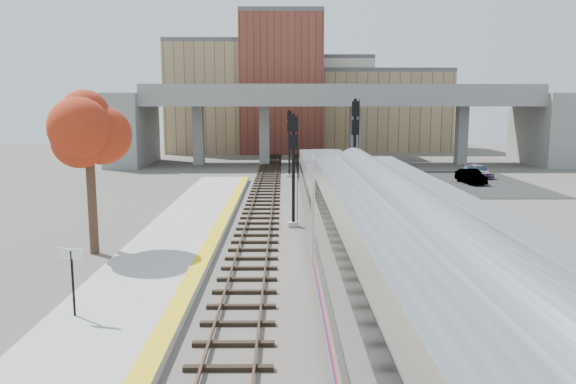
# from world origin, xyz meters

# --- Properties ---
(ground) EXTENTS (160.00, 160.00, 0.00)m
(ground) POSITION_xyz_m (0.00, 0.00, 0.00)
(ground) COLOR #47423D
(ground) RESTS_ON ground
(platform) EXTENTS (4.50, 60.00, 0.35)m
(platform) POSITION_xyz_m (-7.25, 0.00, 0.17)
(platform) COLOR #9E9E99
(platform) RESTS_ON ground
(yellow_strip) EXTENTS (0.70, 60.00, 0.01)m
(yellow_strip) POSITION_xyz_m (-5.35, 0.00, 0.35)
(yellow_strip) COLOR yellow
(yellow_strip) RESTS_ON platform
(tracks) EXTENTS (10.70, 95.00, 0.25)m
(tracks) POSITION_xyz_m (0.93, 12.50, 0.08)
(tracks) COLOR black
(tracks) RESTS_ON ground
(overpass) EXTENTS (54.00, 12.00, 9.50)m
(overpass) POSITION_xyz_m (4.92, 45.00, 5.81)
(overpass) COLOR slate
(overpass) RESTS_ON ground
(buildings_far) EXTENTS (43.00, 21.00, 20.60)m
(buildings_far) POSITION_xyz_m (1.26, 66.57, 7.88)
(buildings_far) COLOR #9B825A
(buildings_far) RESTS_ON ground
(parking_lot) EXTENTS (14.00, 18.00, 0.04)m
(parking_lot) POSITION_xyz_m (14.00, 28.00, 0.02)
(parking_lot) COLOR black
(parking_lot) RESTS_ON ground
(locomotive) EXTENTS (3.02, 19.05, 4.10)m
(locomotive) POSITION_xyz_m (1.00, 8.40, 2.28)
(locomotive) COLOR #A8AAB2
(locomotive) RESTS_ON ground
(coach) EXTENTS (3.03, 25.00, 5.00)m
(coach) POSITION_xyz_m (1.00, -14.21, 2.80)
(coach) COLOR #A8AAB2
(coach) RESTS_ON ground
(signal_mast_near) EXTENTS (0.60, 0.64, 6.70)m
(signal_mast_near) POSITION_xyz_m (-1.10, 9.35, 3.26)
(signal_mast_near) COLOR #9E9E99
(signal_mast_near) RESTS_ON ground
(signal_mast_mid) EXTENTS (0.60, 0.64, 7.60)m
(signal_mast_mid) POSITION_xyz_m (3.00, 13.51, 3.87)
(signal_mast_mid) COLOR #9E9E99
(signal_mast_mid) RESTS_ON ground
(signal_mast_far) EXTENTS (0.60, 0.64, 6.69)m
(signal_mast_far) POSITION_xyz_m (-1.10, 32.42, 3.25)
(signal_mast_far) COLOR #9E9E99
(signal_mast_far) RESTS_ON ground
(station_sign) EXTENTS (0.89, 0.25, 2.27)m
(station_sign) POSITION_xyz_m (-8.57, -5.66, 1.98)
(station_sign) COLOR black
(station_sign) RESTS_ON platform
(tree) EXTENTS (3.60, 3.60, 8.19)m
(tree) POSITION_xyz_m (-10.95, 3.44, 6.07)
(tree) COLOR #382619
(tree) RESTS_ON ground
(car_a) EXTENTS (2.35, 3.78, 1.20)m
(car_a) POSITION_xyz_m (9.76, 21.79, 0.64)
(car_a) COLOR #99999E
(car_a) RESTS_ON parking_lot
(car_b) EXTENTS (1.89, 4.14, 1.32)m
(car_b) POSITION_xyz_m (15.50, 27.48, 0.70)
(car_b) COLOR #99999E
(car_b) RESTS_ON parking_lot
(car_c) EXTENTS (2.32, 4.36, 1.20)m
(car_c) POSITION_xyz_m (17.72, 31.89, 0.64)
(car_c) COLOR #99999E
(car_c) RESTS_ON parking_lot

